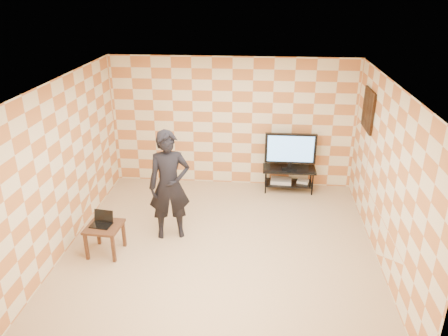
{
  "coord_description": "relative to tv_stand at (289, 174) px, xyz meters",
  "views": [
    {
      "loc": [
        0.59,
        -6.1,
        4.05
      ],
      "look_at": [
        0.0,
        0.6,
        1.15
      ],
      "focal_mm": 35.0,
      "sensor_mm": 36.0,
      "label": 1
    }
  ],
  "objects": [
    {
      "name": "tv_stand",
      "position": [
        0.0,
        0.0,
        0.0
      ],
      "size": [
        1.08,
        0.48,
        0.5
      ],
      "color": "black",
      "rests_on": "floor"
    },
    {
      "name": "wall_front",
      "position": [
        -1.2,
        -4.71,
        0.98
      ],
      "size": [
        5.0,
        0.02,
        2.7
      ],
      "primitive_type": "cube",
      "color": "beige",
      "rests_on": "ground"
    },
    {
      "name": "floor",
      "position": [
        -1.2,
        -2.21,
        -0.37
      ],
      "size": [
        5.0,
        5.0,
        0.0
      ],
      "primitive_type": "plane",
      "color": "tan",
      "rests_on": "ground"
    },
    {
      "name": "side_table",
      "position": [
        -3.02,
        -2.56,
        0.04
      ],
      "size": [
        0.56,
        0.56,
        0.5
      ],
      "color": "#382014",
      "rests_on": "floor"
    },
    {
      "name": "dvd_player",
      "position": [
        -0.15,
        0.0,
        -0.16
      ],
      "size": [
        0.45,
        0.33,
        0.07
      ],
      "primitive_type": "cube",
      "rotation": [
        0.0,
        0.0,
        -0.07
      ],
      "color": "#BABABC",
      "rests_on": "tv_stand"
    },
    {
      "name": "wall_left",
      "position": [
        -3.7,
        -2.21,
        0.98
      ],
      "size": [
        0.02,
        5.0,
        2.7
      ],
      "primitive_type": "cube",
      "color": "beige",
      "rests_on": "ground"
    },
    {
      "name": "person",
      "position": [
        -2.08,
        -1.93,
        0.57
      ],
      "size": [
        0.78,
        0.61,
        1.88
      ],
      "primitive_type": "imported",
      "rotation": [
        0.0,
        0.0,
        0.25
      ],
      "color": "black",
      "rests_on": "floor"
    },
    {
      "name": "laptop",
      "position": [
        -3.06,
        -2.52,
        0.18
      ],
      "size": [
        0.35,
        0.29,
        0.21
      ],
      "color": "black",
      "rests_on": "side_table"
    },
    {
      "name": "ceiling",
      "position": [
        -1.2,
        -2.21,
        2.33
      ],
      "size": [
        5.0,
        5.0,
        0.02
      ],
      "primitive_type": "cube",
      "color": "white",
      "rests_on": "wall_back"
    },
    {
      "name": "wall_back",
      "position": [
        -1.2,
        0.29,
        0.98
      ],
      "size": [
        5.0,
        0.02,
        2.7
      ],
      "primitive_type": "cube",
      "color": "beige",
      "rests_on": "ground"
    },
    {
      "name": "wall_right",
      "position": [
        1.3,
        -2.21,
        0.98
      ],
      "size": [
        0.02,
        5.0,
        2.7
      ],
      "primitive_type": "cube",
      "color": "beige",
      "rests_on": "ground"
    },
    {
      "name": "wall_art",
      "position": [
        1.27,
        -0.66,
        1.58
      ],
      "size": [
        0.04,
        0.72,
        0.72
      ],
      "color": "black",
      "rests_on": "wall_right"
    },
    {
      "name": "tv",
      "position": [
        -0.0,
        -0.0,
        0.55
      ],
      "size": [
        1.03,
        0.2,
        0.75
      ],
      "color": "black",
      "rests_on": "tv_stand"
    },
    {
      "name": "game_console",
      "position": [
        0.3,
        0.02,
        -0.17
      ],
      "size": [
        0.26,
        0.22,
        0.05
      ],
      "primitive_type": "cube",
      "rotation": [
        0.0,
        0.0,
        -0.24
      ],
      "color": "silver",
      "rests_on": "tv_stand"
    }
  ]
}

